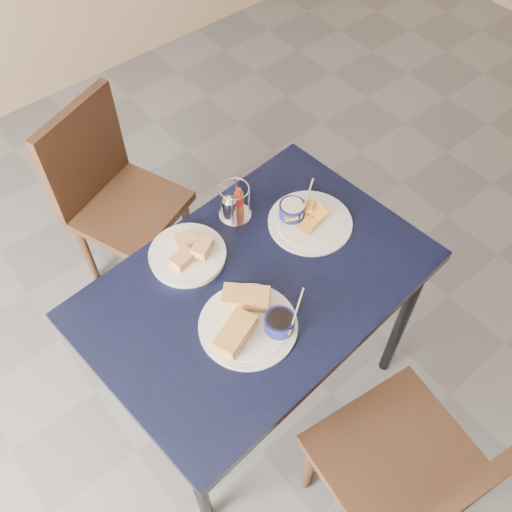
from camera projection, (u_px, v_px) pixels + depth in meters
ground at (331, 394)px, 2.35m from camera, size 6.00×6.00×0.00m
dining_table at (257, 295)px, 1.84m from camera, size 1.13×0.80×0.75m
chair_near at (426, 475)px, 1.63m from camera, size 0.51×0.49×0.96m
chair_far at (116, 185)px, 2.37m from camera, size 0.53×0.53×0.88m
sandwich_plate at (251, 320)px, 1.67m from camera, size 0.31×0.29×0.12m
plantain_plate at (304, 217)px, 1.92m from camera, size 0.28×0.28×0.12m
bread_basket at (188, 254)px, 1.82m from camera, size 0.24×0.24×0.07m
condiment_caddy at (233, 205)px, 1.90m from camera, size 0.11×0.11×0.14m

